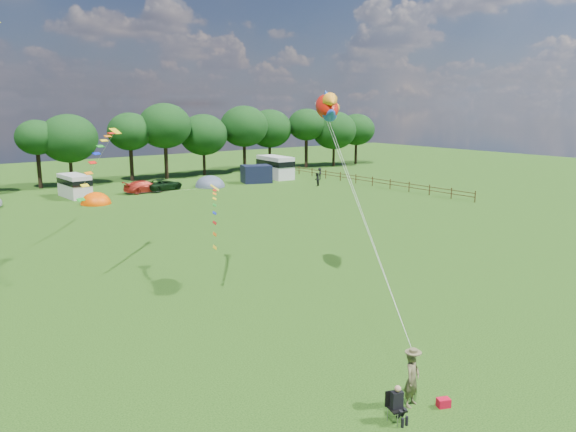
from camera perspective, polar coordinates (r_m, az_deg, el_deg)
ground_plane at (r=26.83m, az=10.50°, el=-11.13°), size 180.00×180.00×0.00m
tree_line at (r=75.55m, az=-18.65°, el=7.85°), size 102.98×10.98×10.27m
fence at (r=72.44m, az=7.73°, el=3.73°), size 0.12×33.12×1.20m
car_c at (r=67.44m, az=-14.35°, el=2.92°), size 4.81×2.24×1.41m
car_d at (r=68.64m, az=-12.59°, el=3.13°), size 5.55×3.77×1.39m
campervan_c at (r=66.33m, az=-20.86°, el=2.95°), size 2.45×5.23×2.51m
campervan_d at (r=78.03m, az=-1.31°, el=5.06°), size 3.17×6.42×3.05m
tent_orange at (r=61.29m, az=-18.92°, el=1.19°), size 3.08×3.37×2.41m
tent_greyblue at (r=70.72m, az=-7.92°, el=2.98°), size 3.71×4.07×2.76m
awning_navy at (r=73.83m, az=-3.25°, el=4.29°), size 4.37×3.95×2.26m
kite_flyer at (r=20.32m, az=12.50°, el=-15.89°), size 0.80×0.63×1.93m
camp_chair at (r=19.43m, az=10.94°, el=-17.85°), size 0.65×0.66×1.27m
kite_bag at (r=20.86m, az=15.51°, el=-17.81°), size 0.51×0.44×0.31m
fish_kite at (r=30.72m, az=4.05°, el=11.00°), size 2.62×3.49×1.89m
streamer_kite_b at (r=35.92m, az=-18.41°, el=6.29°), size 4.34×4.67×3.81m
streamer_kite_c at (r=33.23m, az=-7.46°, el=1.09°), size 3.14×5.02×2.82m
walker_a at (r=70.56m, az=2.94°, el=3.73°), size 0.96×0.83×1.68m
walker_b at (r=76.82m, az=3.23°, el=4.32°), size 1.14×0.95×1.61m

